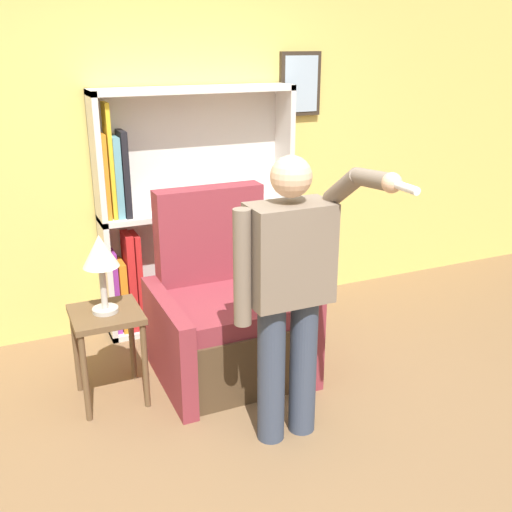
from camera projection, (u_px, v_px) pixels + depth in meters
ground_plane at (284, 466)px, 3.12m from camera, size 14.00×14.00×0.00m
wall_back at (164, 140)px, 4.39m from camera, size 8.00×0.11×2.80m
bookcase at (178, 217)px, 4.46m from camera, size 1.46×0.28×1.79m
armchair at (226, 318)px, 3.94m from camera, size 0.93×0.86×1.19m
person_standing at (290, 286)px, 3.07m from camera, size 0.58×0.78×1.57m
side_table at (107, 329)px, 3.56m from camera, size 0.40×0.40×0.59m
table_lamp at (100, 256)px, 3.40m from camera, size 0.21×0.21×0.47m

